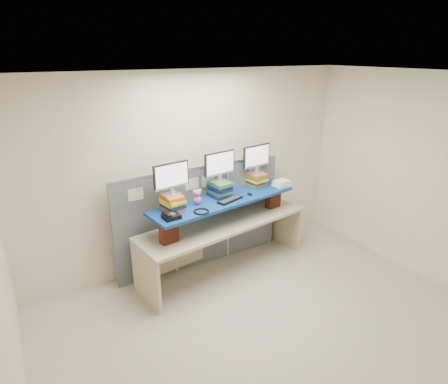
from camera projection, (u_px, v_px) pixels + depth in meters
room at (281, 221)px, 3.78m from camera, size 5.00×4.00×2.80m
cubicle_partition at (202, 216)px, 5.43m from camera, size 2.60×0.06×1.53m
desk at (224, 231)px, 5.31m from camera, size 2.61×1.08×0.77m
brick_pier_left at (169, 231)px, 4.63m from camera, size 0.24×0.15×0.30m
brick_pier_right at (273, 198)px, 5.69m from camera, size 0.24×0.15×0.30m
blue_board at (224, 200)px, 5.14m from camera, size 2.22×0.83×0.04m
book_stack_left at (172, 202)px, 4.75m from camera, size 0.28×0.33×0.20m
book_stack_center at (220, 189)px, 5.19m from camera, size 0.29×0.33×0.21m
book_stack_right at (255, 179)px, 5.60m from camera, size 0.29×0.33×0.20m
monitor_left at (171, 177)px, 4.63m from camera, size 0.49×0.16×0.42m
monitor_center at (220, 165)px, 5.07m from camera, size 0.49×0.16×0.42m
monitor_right at (256, 157)px, 5.47m from camera, size 0.49×0.16×0.42m
keyboard at (230, 200)px, 5.06m from camera, size 0.42×0.24×0.03m
mouse at (250, 194)px, 5.27m from camera, size 0.09×0.11×0.03m
desk_phone at (171, 216)px, 4.52m from camera, size 0.21×0.19×0.08m
headset at (201, 211)px, 4.70m from camera, size 0.22×0.22×0.02m
plush_toy at (197, 197)px, 4.92m from camera, size 0.12×0.09×0.21m
binder_stack at (281, 183)px, 5.61m from camera, size 0.26×0.21×0.09m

